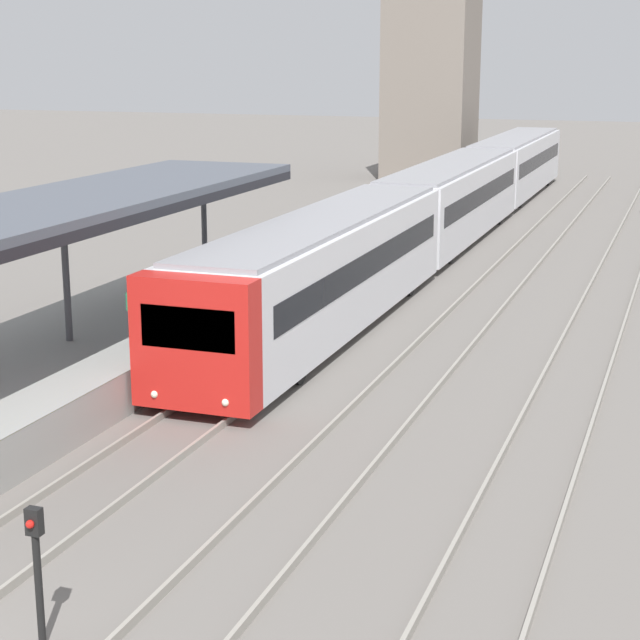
% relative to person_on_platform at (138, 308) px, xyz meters
% --- Properties ---
extents(platform_canopy, '(4.00, 18.23, 3.29)m').
position_rel_person_on_platform_xyz_m(platform_canopy, '(-1.92, 0.25, 2.17)').
color(platform_canopy, '#4C515B').
rests_on(platform_canopy, station_platform).
extents(person_on_platform, '(0.40, 0.40, 1.66)m').
position_rel_person_on_platform_xyz_m(person_on_platform, '(0.00, 0.00, 0.00)').
color(person_on_platform, '#2D2D33').
rests_on(person_on_platform, station_platform).
extents(train_near, '(2.71, 47.43, 3.17)m').
position_rel_person_on_platform_xyz_m(train_near, '(2.01, 22.16, -0.21)').
color(train_near, red).
rests_on(train_near, ground_plane).
extents(signal_post_near, '(0.20, 0.21, 1.92)m').
position_rel_person_on_platform_xyz_m(signal_post_near, '(4.01, -9.90, -0.78)').
color(signal_post_near, black).
rests_on(signal_post_near, ground_plane).
extents(distant_domed_building, '(5.00, 5.00, 13.66)m').
position_rel_person_on_platform_xyz_m(distant_domed_building, '(-4.30, 44.24, 4.50)').
color(distant_domed_building, slate).
rests_on(distant_domed_building, ground_plane).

